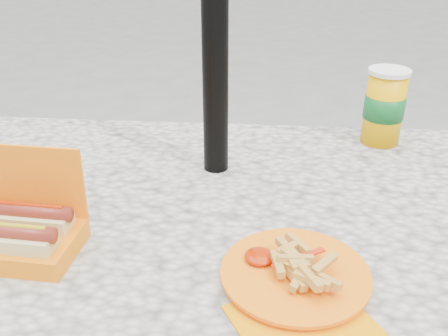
{
  "coord_description": "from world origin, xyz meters",
  "views": [
    {
      "loc": [
        0.09,
        -0.75,
        1.23
      ],
      "look_at": [
        0.02,
        0.06,
        0.8
      ],
      "focal_mm": 40.0,
      "sensor_mm": 36.0,
      "label": 1
    }
  ],
  "objects": [
    {
      "name": "soda_cup",
      "position": [
        0.36,
        0.32,
        0.84
      ],
      "size": [
        0.09,
        0.09,
        0.17
      ],
      "rotation": [
        0.0,
        0.0,
        0.4
      ],
      "color": "#FDAD00",
      "rests_on": "picnic_table"
    },
    {
      "name": "hotdog_box",
      "position": [
        -0.28,
        -0.14,
        0.78
      ],
      "size": [
        0.2,
        0.14,
        0.15
      ],
      "rotation": [
        0.0,
        0.0,
        -0.07
      ],
      "color": "orange",
      "rests_on": "picnic_table"
    },
    {
      "name": "picnic_table",
      "position": [
        0.0,
        0.0,
        0.64
      ],
      "size": [
        1.2,
        0.8,
        0.75
      ],
      "color": "beige",
      "rests_on": "ground"
    },
    {
      "name": "fries_plate",
      "position": [
        0.15,
        -0.19,
        0.76
      ],
      "size": [
        0.24,
        0.32,
        0.04
      ],
      "rotation": [
        0.0,
        0.0,
        0.43
      ],
      "color": "orange",
      "rests_on": "picnic_table"
    }
  ]
}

